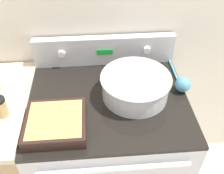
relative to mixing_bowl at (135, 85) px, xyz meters
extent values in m
cube|color=beige|center=(-0.14, 0.36, 0.25)|extent=(8.00, 0.05, 2.50)
cube|color=#BCBCC1|center=(-0.14, -0.01, -0.55)|extent=(0.80, 0.67, 0.92)
cube|color=black|center=(-0.14, -0.01, -0.08)|extent=(0.80, 0.67, 0.02)
cylinder|color=silver|center=(-0.14, -0.37, -0.15)|extent=(0.66, 0.02, 0.02)
cube|color=#BCBCC1|center=(-0.14, 0.30, 0.02)|extent=(0.80, 0.05, 0.17)
cylinder|color=white|center=(-0.38, 0.26, 0.03)|extent=(0.04, 0.02, 0.04)
cylinder|color=white|center=(0.10, 0.26, 0.03)|extent=(0.04, 0.02, 0.04)
cube|color=green|center=(-0.14, 0.27, 0.03)|extent=(0.09, 0.01, 0.03)
cylinder|color=silver|center=(0.00, 0.00, -0.01)|extent=(0.33, 0.33, 0.12)
torus|color=silver|center=(0.00, 0.00, 0.05)|extent=(0.35, 0.35, 0.01)
cylinder|color=beige|center=(0.00, 0.00, 0.03)|extent=(0.30, 0.30, 0.02)
cube|color=black|center=(-0.38, -0.19, -0.04)|extent=(0.27, 0.25, 0.06)
cube|color=#B2894C|center=(-0.38, -0.19, -0.03)|extent=(0.23, 0.22, 0.03)
cylinder|color=teal|center=(0.25, 0.15, -0.06)|extent=(0.01, 0.27, 0.01)
sphere|color=teal|center=(0.25, 0.02, -0.03)|extent=(0.08, 0.08, 0.08)
cylinder|color=tan|center=(-0.63, -0.10, -0.01)|extent=(0.06, 0.06, 0.09)
camera|label=1|loc=(-0.20, -0.97, 0.84)|focal=42.00mm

